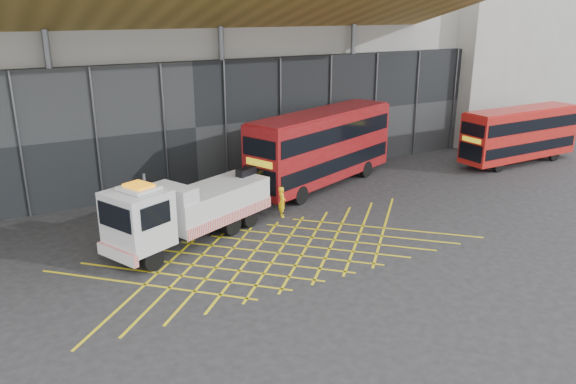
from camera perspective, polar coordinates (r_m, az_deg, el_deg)
ground_plane at (r=26.08m, az=-4.11°, el=-6.94°), size 120.00×120.00×0.00m
road_markings at (r=26.74m, az=-1.01°, el=-6.22°), size 19.96×7.16×0.01m
construction_building at (r=41.58m, az=-13.45°, el=14.85°), size 55.00×23.97×18.00m
east_building at (r=56.30m, az=19.36°, el=16.14°), size 15.00×12.00×20.00m
recovery_truck at (r=27.77m, az=-10.20°, el=-1.72°), size 10.47×5.92×3.76m
bus_towed at (r=36.11m, az=3.46°, el=4.78°), size 12.12×6.79×4.86m
bus_second at (r=45.02m, az=22.49°, el=5.56°), size 10.13×2.44×4.11m
worker at (r=31.03m, az=-0.61°, el=-1.00°), size 0.61×0.73×1.72m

